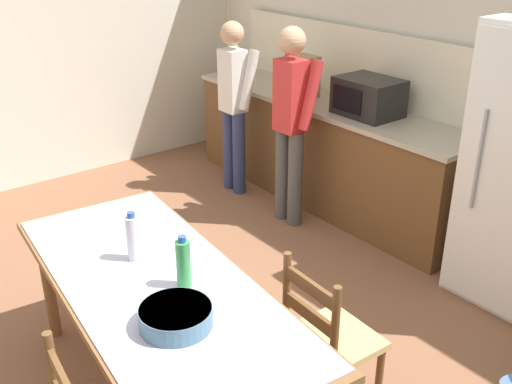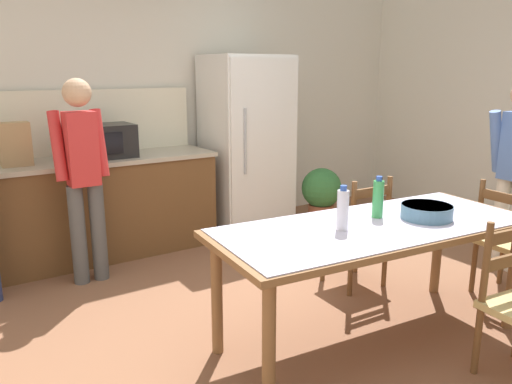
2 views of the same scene
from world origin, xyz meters
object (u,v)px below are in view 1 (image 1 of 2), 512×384
object	(u,v)px
paper_bag	(305,76)
chair_side_far_right	(328,340)
bottle_off_centre	(183,263)
serving_bowl	(176,316)
bottle_near_centre	(133,238)
dining_table	(157,296)
person_at_sink	(234,99)
person_at_counter	(291,117)
microwave	(368,97)

from	to	relation	value
paper_bag	chair_side_far_right	world-z (taller)	paper_bag
bottle_off_centre	serving_bowl	xyz separation A→B (m)	(0.24, -0.19, -0.07)
bottle_near_centre	chair_side_far_right	distance (m)	1.12
dining_table	chair_side_far_right	world-z (taller)	chair_side_far_right
chair_side_far_right	person_at_sink	bearing A→B (deg)	-23.95
person_at_sink	serving_bowl	bearing A→B (deg)	-130.69
bottle_off_centre	serving_bowl	world-z (taller)	bottle_off_centre
bottle_near_centre	dining_table	bearing A→B (deg)	-5.42
person_at_counter	bottle_near_centre	bearing A→B (deg)	-152.88
paper_bag	dining_table	xyz separation A→B (m)	(1.65, -2.46, -0.41)
serving_bowl	person_at_counter	world-z (taller)	person_at_counter
paper_bag	bottle_near_centre	world-z (taller)	paper_bag
dining_table	bottle_near_centre	world-z (taller)	bottle_near_centre
serving_bowl	person_at_counter	bearing A→B (deg)	127.96
paper_bag	person_at_counter	size ratio (longest dim) A/B	0.22
person_at_sink	bottle_near_centre	bearing A→B (deg)	-137.33
microwave	dining_table	world-z (taller)	microwave
paper_bag	chair_side_far_right	distance (m)	2.90
person_at_counter	chair_side_far_right	bearing A→B (deg)	-125.88
chair_side_far_right	person_at_sink	world-z (taller)	person_at_sink
microwave	person_at_sink	distance (m)	1.27
chair_side_far_right	person_at_sink	size ratio (longest dim) A/B	0.57
microwave	chair_side_far_right	size ratio (longest dim) A/B	0.55
person_at_sink	person_at_counter	bearing A→B (deg)	-91.40
paper_bag	bottle_off_centre	xyz separation A→B (m)	(1.76, -2.37, -0.20)
person_at_counter	microwave	bearing A→B (deg)	-33.52
dining_table	serving_bowl	bearing A→B (deg)	-15.34
dining_table	person_at_counter	world-z (taller)	person_at_counter
bottle_near_centre	serving_bowl	bearing A→B (deg)	-11.24
dining_table	bottle_near_centre	xyz separation A→B (m)	(-0.26, 0.02, 0.21)
bottle_off_centre	chair_side_far_right	size ratio (longest dim) A/B	0.30
microwave	bottle_near_centre	xyz separation A→B (m)	(0.64, -2.45, -0.17)
paper_bag	serving_bowl	world-z (taller)	paper_bag
bottle_off_centre	person_at_counter	world-z (taller)	person_at_counter
bottle_off_centre	person_at_sink	world-z (taller)	person_at_sink
paper_bag	person_at_sink	distance (m)	0.67
microwave	bottle_near_centre	bearing A→B (deg)	-75.26
dining_table	chair_side_far_right	size ratio (longest dim) A/B	2.35
bottle_near_centre	bottle_off_centre	size ratio (longest dim) A/B	1.00
microwave	dining_table	distance (m)	2.66
dining_table	bottle_off_centre	bearing A→B (deg)	40.15
chair_side_far_right	person_at_counter	bearing A→B (deg)	-33.04
bottle_off_centre	paper_bag	bearing A→B (deg)	126.61
microwave	serving_bowl	size ratio (longest dim) A/B	1.56
paper_bag	bottle_off_centre	distance (m)	2.96
paper_bag	serving_bowl	xyz separation A→B (m)	(2.00, -2.56, -0.28)
dining_table	person_at_sink	size ratio (longest dim) A/B	1.34
bottle_near_centre	bottle_off_centre	world-z (taller)	same
paper_bag	serving_bowl	distance (m)	3.26
microwave	paper_bag	distance (m)	0.75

